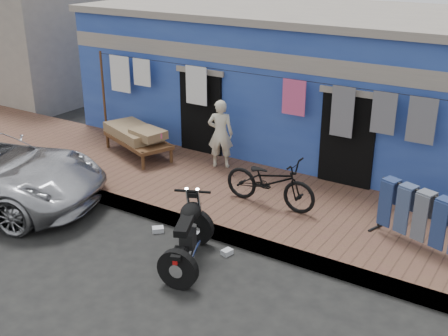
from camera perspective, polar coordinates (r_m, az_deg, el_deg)
ground at (r=8.87m, az=-7.10°, el=-11.04°), size 80.00×80.00×0.00m
sidewalk at (r=10.97m, az=2.82°, el=-3.31°), size 28.00×3.00×0.25m
curb at (r=9.86m, az=-1.42°, el=-6.36°), size 28.00×0.10×0.25m
building at (r=13.88m, az=11.27°, el=8.59°), size 12.20×5.20×3.36m
neighbor_left at (r=20.52m, az=-19.15°, el=12.13°), size 6.00×5.00×3.40m
clothesline at (r=11.49m, az=5.42°, el=6.67°), size 10.06×0.06×2.10m
seated_person at (r=12.00m, az=-0.36°, el=3.50°), size 0.64×0.55×1.50m
bicycle at (r=10.29m, az=4.72°, el=-0.82°), size 1.80×0.65×1.16m
motorcycle at (r=8.89m, az=-3.77°, el=-6.71°), size 1.84×2.12×1.09m
charpoy at (r=12.98m, az=-8.74°, el=2.74°), size 2.60×2.26×0.66m
jeans_rack at (r=9.38m, az=20.44°, el=-5.20°), size 2.30×1.65×0.99m
litter_a at (r=10.13m, az=-6.72°, el=-6.23°), size 0.25×0.25×0.09m
litter_b at (r=9.38m, az=0.31°, el=-8.54°), size 0.17×0.21×0.09m
litter_c at (r=9.47m, az=-3.76°, el=-8.25°), size 0.22×0.26×0.09m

